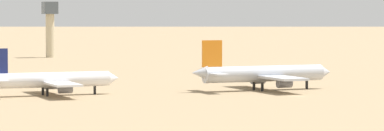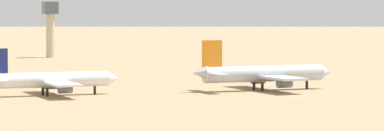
% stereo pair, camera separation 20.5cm
% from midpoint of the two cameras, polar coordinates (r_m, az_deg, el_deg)
% --- Properties ---
extents(ground, '(4000.00, 4000.00, 0.00)m').
position_cam_midpoint_polar(ground, '(241.56, 5.29, -1.55)').
color(ground, '#9E8460').
extents(parked_jet_navy_2, '(31.26, 26.15, 10.35)m').
position_cam_midpoint_polar(parked_jet_navy_2, '(242.72, -7.28, -0.74)').
color(parked_jet_navy_2, white).
rests_on(parked_jet_navy_2, ground).
extents(parked_jet_orange_3, '(35.22, 29.50, 11.66)m').
position_cam_midpoint_polar(parked_jet_orange_3, '(255.89, 3.62, -0.43)').
color(parked_jet_orange_3, silver).
rests_on(parked_jet_orange_3, ground).
extents(control_tower, '(5.20, 5.20, 20.76)m').
position_cam_midpoint_polar(control_tower, '(418.54, -7.22, 2.12)').
color(control_tower, '#C6B793').
rests_on(control_tower, ground).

